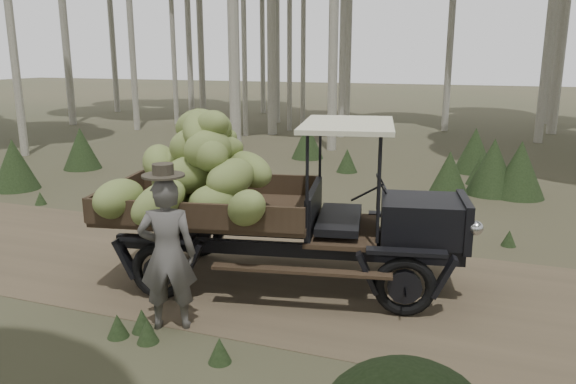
% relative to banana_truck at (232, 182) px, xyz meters
% --- Properties ---
extents(ground, '(120.00, 120.00, 0.00)m').
position_rel_banana_truck_xyz_m(ground, '(-1.05, 0.34, -1.55)').
color(ground, '#473D2B').
rests_on(ground, ground).
extents(dirt_track, '(70.00, 4.00, 0.01)m').
position_rel_banana_truck_xyz_m(dirt_track, '(-1.05, 0.34, -1.55)').
color(dirt_track, brown).
rests_on(dirt_track, ground).
extents(banana_truck, '(5.59, 3.18, 2.70)m').
position_rel_banana_truck_xyz_m(banana_truck, '(0.00, 0.00, 0.00)').
color(banana_truck, black).
rests_on(banana_truck, ground).
extents(farmer, '(0.84, 0.71, 2.12)m').
position_rel_banana_truck_xyz_m(farmer, '(-0.12, -1.61, -0.55)').
color(farmer, '#53504C').
rests_on(farmer, ground).
extents(undergrowth, '(25.63, 22.71, 1.39)m').
position_rel_banana_truck_xyz_m(undergrowth, '(0.38, -1.10, -0.97)').
color(undergrowth, '#233319').
rests_on(undergrowth, ground).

